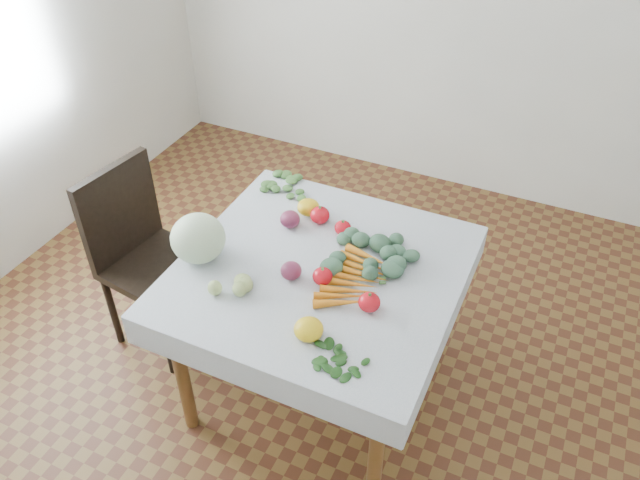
# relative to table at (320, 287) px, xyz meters

# --- Properties ---
(ground) EXTENTS (4.00, 4.00, 0.00)m
(ground) POSITION_rel_table_xyz_m (0.00, 0.00, -0.65)
(ground) COLOR brown
(table) EXTENTS (1.00, 1.00, 0.75)m
(table) POSITION_rel_table_xyz_m (0.00, 0.00, 0.00)
(table) COLOR brown
(table) RESTS_ON ground
(tablecloth) EXTENTS (1.12, 1.12, 0.01)m
(tablecloth) POSITION_rel_table_xyz_m (0.00, 0.00, 0.10)
(tablecloth) COLOR white
(tablecloth) RESTS_ON table
(chair) EXTENTS (0.49, 0.49, 0.95)m
(chair) POSITION_rel_table_xyz_m (-0.94, -0.01, -0.11)
(chair) COLOR black
(chair) RESTS_ON ground
(cabbage) EXTENTS (0.28, 0.28, 0.20)m
(cabbage) POSITION_rel_table_xyz_m (-0.48, -0.15, 0.20)
(cabbage) COLOR silver
(cabbage) RESTS_ON tablecloth
(tomato_a) EXTENTS (0.11, 0.11, 0.08)m
(tomato_a) POSITION_rel_table_xyz_m (-0.13, 0.28, 0.14)
(tomato_a) COLOR red
(tomato_a) RESTS_ON tablecloth
(tomato_b) EXTENTS (0.08, 0.08, 0.06)m
(tomato_b) POSITION_rel_table_xyz_m (-0.01, 0.25, 0.13)
(tomato_b) COLOR red
(tomato_b) RESTS_ON tablecloth
(tomato_c) EXTENTS (0.10, 0.10, 0.07)m
(tomato_c) POSITION_rel_table_xyz_m (0.05, -0.07, 0.14)
(tomato_c) COLOR red
(tomato_c) RESTS_ON tablecloth
(tomato_d) EXTENTS (0.09, 0.09, 0.07)m
(tomato_d) POSITION_rel_table_xyz_m (0.27, -0.13, 0.14)
(tomato_d) COLOR red
(tomato_d) RESTS_ON tablecloth
(heirloom_back) EXTENTS (0.13, 0.13, 0.07)m
(heirloom_back) POSITION_rel_table_xyz_m (-0.21, 0.32, 0.14)
(heirloom_back) COLOR yellow
(heirloom_back) RESTS_ON tablecloth
(heirloom_front) EXTENTS (0.14, 0.14, 0.08)m
(heirloom_front) POSITION_rel_table_xyz_m (0.12, -0.35, 0.14)
(heirloom_front) COLOR yellow
(heirloom_front) RESTS_ON tablecloth
(onion_a) EXTENTS (0.10, 0.10, 0.08)m
(onion_a) POSITION_rel_table_xyz_m (-0.24, 0.20, 0.14)
(onion_a) COLOR #631C3E
(onion_a) RESTS_ON tablecloth
(onion_b) EXTENTS (0.10, 0.10, 0.07)m
(onion_b) POSITION_rel_table_xyz_m (-0.08, -0.10, 0.14)
(onion_b) COLOR #631C3E
(onion_b) RESTS_ON tablecloth
(tomatillo_cluster) EXTENTS (0.17, 0.12, 0.05)m
(tomatillo_cluster) POSITION_rel_table_xyz_m (-0.25, -0.26, 0.13)
(tomatillo_cluster) COLOR #C1DE80
(tomatillo_cluster) RESTS_ON tablecloth
(carrot_bunch) EXTENTS (0.23, 0.40, 0.03)m
(carrot_bunch) POSITION_rel_table_xyz_m (0.16, -0.02, 0.12)
(carrot_bunch) COLOR orange
(carrot_bunch) RESTS_ON tablecloth
(kale_bunch) EXTENTS (0.39, 0.30, 0.05)m
(kale_bunch) POSITION_rel_table_xyz_m (0.17, 0.13, 0.13)
(kale_bunch) COLOR #3E664A
(kale_bunch) RESTS_ON tablecloth
(basil_bunch) EXTENTS (0.21, 0.18, 0.01)m
(basil_bunch) POSITION_rel_table_xyz_m (0.27, -0.41, 0.11)
(basil_bunch) COLOR #1C5019
(basil_bunch) RESTS_ON tablecloth
(dill_bunch) EXTENTS (0.26, 0.20, 0.02)m
(dill_bunch) POSITION_rel_table_xyz_m (-0.38, 0.48, 0.11)
(dill_bunch) COLOR #4F873E
(dill_bunch) RESTS_ON tablecloth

